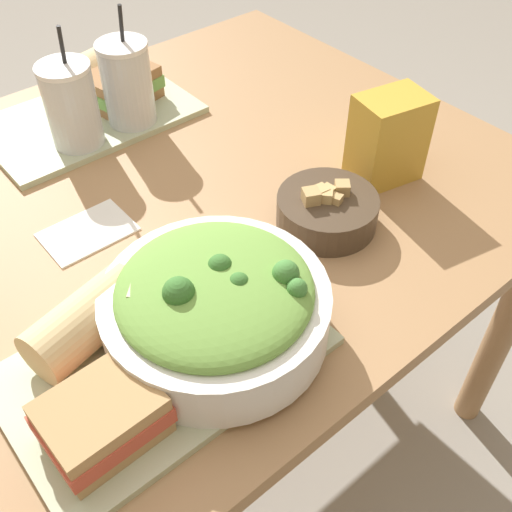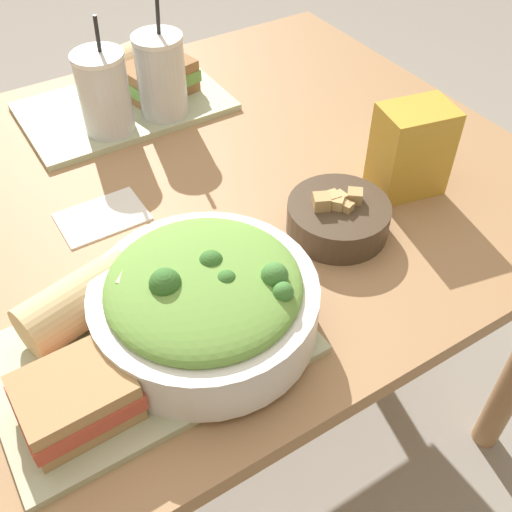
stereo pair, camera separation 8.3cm
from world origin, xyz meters
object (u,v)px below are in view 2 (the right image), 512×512
object	(u,v)px
sandwich_near	(76,398)
drink_cup_red	(162,78)
drink_cup_dark	(105,95)
napkin_folded	(101,216)
sandwich_far	(158,78)
salad_bowl	(205,299)
baguette_near	(80,301)
chip_bag	(411,150)
soup_bowl	(338,216)
baguette_far	(123,64)

from	to	relation	value
sandwich_near	drink_cup_red	size ratio (longest dim) A/B	0.60
drink_cup_dark	napkin_folded	bearing A→B (deg)	-116.29
drink_cup_dark	sandwich_far	bearing A→B (deg)	28.02
salad_bowl	sandwich_far	distance (m)	0.61
sandwich_far	baguette_near	bearing A→B (deg)	-136.40
chip_bag	salad_bowl	bearing A→B (deg)	-155.51
chip_bag	soup_bowl	bearing A→B (deg)	-158.41
sandwich_near	baguette_near	bearing A→B (deg)	66.35
salad_bowl	drink_cup_red	world-z (taller)	drink_cup_red
sandwich_near	napkin_folded	bearing A→B (deg)	63.86
drink_cup_red	napkin_folded	distance (m)	0.31
sandwich_far	drink_cup_dark	distance (m)	0.16
sandwich_near	sandwich_far	xyz separation A→B (m)	(0.39, 0.61, 0.00)
drink_cup_dark	chip_bag	size ratio (longest dim) A/B	1.43
salad_bowl	soup_bowl	xyz separation A→B (m)	(0.26, 0.07, -0.03)
sandwich_near	drink_cup_red	world-z (taller)	drink_cup_red
salad_bowl	napkin_folded	world-z (taller)	salad_bowl
salad_bowl	baguette_near	size ratio (longest dim) A/B	1.73
soup_bowl	drink_cup_red	distance (m)	0.45
drink_cup_dark	baguette_far	bearing A→B (deg)	58.24
sandwich_far	drink_cup_dark	world-z (taller)	drink_cup_dark
napkin_folded	drink_cup_red	bearing A→B (deg)	44.36
sandwich_far	drink_cup_dark	bearing A→B (deg)	-163.46
soup_bowl	sandwich_far	xyz separation A→B (m)	(-0.06, 0.51, 0.02)
baguette_far	drink_cup_red	size ratio (longest dim) A/B	0.74
baguette_far	drink_cup_dark	bearing A→B (deg)	134.83
baguette_near	sandwich_far	distance (m)	0.59
soup_bowl	sandwich_near	size ratio (longest dim) A/B	1.21
sandwich_near	napkin_folded	size ratio (longest dim) A/B	0.96
salad_bowl	baguette_far	size ratio (longest dim) A/B	1.77
soup_bowl	chip_bag	world-z (taller)	chip_bag
soup_bowl	drink_cup_dark	distance (m)	0.48
baguette_near	sandwich_near	bearing A→B (deg)	144.32
sandwich_far	baguette_far	bearing A→B (deg)	103.57
baguette_near	chip_bag	bearing A→B (deg)	-103.24
baguette_near	chip_bag	size ratio (longest dim) A/B	1.11
drink_cup_red	chip_bag	xyz separation A→B (m)	(0.24, -0.41, -0.01)
soup_bowl	sandwich_far	bearing A→B (deg)	96.70
baguette_near	napkin_folded	distance (m)	0.23
drink_cup_red	baguette_far	bearing A→B (deg)	96.08
chip_bag	napkin_folded	xyz separation A→B (m)	(-0.46, 0.20, -0.07)
sandwich_near	drink_cup_dark	xyz separation A→B (m)	(0.26, 0.54, 0.04)
baguette_far	drink_cup_dark	distance (m)	0.18
soup_bowl	napkin_folded	distance (m)	0.37
baguette_far	drink_cup_red	bearing A→B (deg)	172.67
sandwich_near	chip_bag	distance (m)	0.63
sandwich_far	chip_bag	world-z (taller)	chip_bag
salad_bowl	drink_cup_dark	distance (m)	0.51
salad_bowl	drink_cup_red	size ratio (longest dim) A/B	1.32
napkin_folded	sandwich_near	bearing A→B (deg)	-114.63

